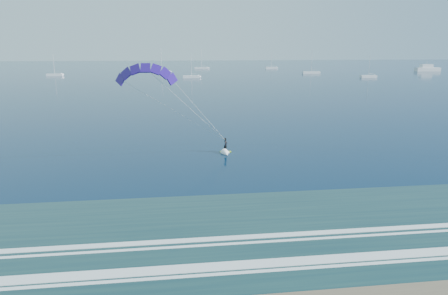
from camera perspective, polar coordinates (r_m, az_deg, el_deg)
name	(u,v)px	position (r m, az deg, el deg)	size (l,w,h in m)	color
kitesurfer_rig	(188,107)	(51.21, -5.18, 5.84)	(15.89, 8.72, 13.63)	#A2D018
motor_yacht	(427,69)	(283.37, 27.04, 10.02)	(15.46, 4.12, 6.33)	white
sailboat_1	(55,75)	(228.03, -23.02, 9.55)	(8.09, 2.40, 11.19)	white
sailboat_2	(162,72)	(239.58, -8.88, 10.65)	(10.34, 2.40, 13.72)	white
sailboat_3	(191,77)	(197.52, -4.68, 10.07)	(8.21, 2.40, 11.46)	white
sailboat_4	(271,68)	(287.00, 6.77, 11.26)	(8.02, 2.40, 11.00)	white
sailboat_5	(311,72)	(234.94, 12.34, 10.44)	(10.01, 2.40, 13.48)	white
sailboat_6	(368,76)	(211.22, 19.93, 9.55)	(7.96, 2.40, 10.89)	white
sailboat_7	(201,68)	(281.45, -3.24, 11.28)	(9.80, 2.40, 13.65)	white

